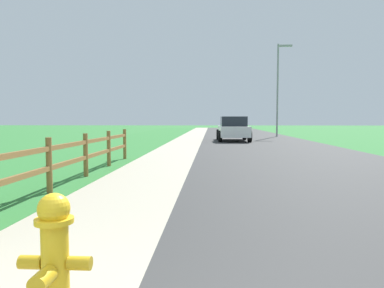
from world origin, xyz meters
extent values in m
plane|color=#317735|center=(0.00, 25.00, 0.00)|extent=(120.00, 120.00, 0.00)
cube|color=#353535|center=(3.50, 27.00, 0.00)|extent=(7.00, 66.00, 0.01)
cube|color=#ADA48F|center=(-3.00, 27.00, 0.00)|extent=(6.00, 66.00, 0.01)
cube|color=#317735|center=(-4.50, 27.00, 0.01)|extent=(5.00, 66.00, 0.00)
cylinder|color=yellow|center=(-0.45, 1.18, 0.36)|extent=(0.18, 0.18, 0.73)
cylinder|color=yellow|center=(-0.45, 1.18, 0.71)|extent=(0.25, 0.25, 0.03)
sphere|color=yellow|center=(-0.45, 1.18, 0.78)|extent=(0.21, 0.21, 0.21)
cube|color=gold|center=(-0.45, 1.18, 0.85)|extent=(0.04, 0.04, 0.04)
cylinder|color=gold|center=(-0.61, 1.18, 0.42)|extent=(0.15, 0.09, 0.09)
cylinder|color=gold|center=(-0.28, 1.18, 0.42)|extent=(0.15, 0.09, 0.09)
cylinder|color=gold|center=(-0.45, 1.00, 0.39)|extent=(0.11, 0.18, 0.11)
cylinder|color=brown|center=(-2.42, 5.39, 0.52)|extent=(0.11, 0.11, 1.04)
cylinder|color=brown|center=(-2.42, 7.34, 0.52)|extent=(0.11, 0.11, 1.04)
cylinder|color=brown|center=(-2.42, 9.29, 0.52)|extent=(0.11, 0.11, 1.04)
cylinder|color=brown|center=(-2.42, 11.24, 0.52)|extent=(0.11, 0.11, 1.04)
cube|color=brown|center=(-2.42, 5.39, 0.47)|extent=(0.07, 11.70, 0.09)
cube|color=brown|center=(-2.42, 5.39, 0.83)|extent=(0.07, 11.70, 0.09)
cube|color=white|center=(1.99, 22.33, 0.63)|extent=(1.90, 4.42, 0.65)
cube|color=#1E232B|center=(2.00, 22.09, 1.26)|extent=(1.63, 1.94, 0.61)
cylinder|color=black|center=(2.92, 20.99, 0.35)|extent=(0.24, 0.71, 0.71)
cylinder|color=black|center=(1.12, 20.95, 0.35)|extent=(0.24, 0.71, 0.71)
cylinder|color=black|center=(2.85, 23.71, 0.35)|extent=(0.24, 0.71, 0.71)
cylinder|color=black|center=(1.06, 23.66, 0.35)|extent=(0.24, 0.71, 0.71)
cylinder|color=gray|center=(5.87, 28.36, 3.69)|extent=(0.14, 0.14, 7.38)
cube|color=#999999|center=(6.42, 28.36, 7.23)|extent=(1.10, 0.20, 0.14)
camera|label=1|loc=(0.59, -1.10, 1.37)|focal=33.78mm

